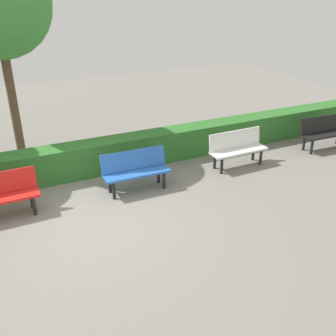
# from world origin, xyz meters

# --- Properties ---
(ground_plane) EXTENTS (23.84, 23.84, 0.00)m
(ground_plane) POSITION_xyz_m (0.00, 0.00, 0.00)
(ground_plane) COLOR gray
(bench_black) EXTENTS (1.49, 0.54, 0.86)m
(bench_black) POSITION_xyz_m (-6.63, -0.74, 0.48)
(bench_black) COLOR black
(bench_black) RESTS_ON ground_plane
(bench_white) EXTENTS (1.44, 0.47, 0.86)m
(bench_white) POSITION_xyz_m (-3.85, -0.80, 0.48)
(bench_white) COLOR white
(bench_white) RESTS_ON ground_plane
(bench_blue) EXTENTS (1.44, 0.50, 0.86)m
(bench_blue) POSITION_xyz_m (-1.20, -0.71, 0.48)
(bench_blue) COLOR blue
(bench_blue) RESTS_ON ground_plane
(hedge_row) EXTENTS (19.84, 0.58, 0.76)m
(hedge_row) POSITION_xyz_m (-1.24, -1.89, 0.38)
(hedge_row) COLOR #2D6B28
(hedge_row) RESTS_ON ground_plane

